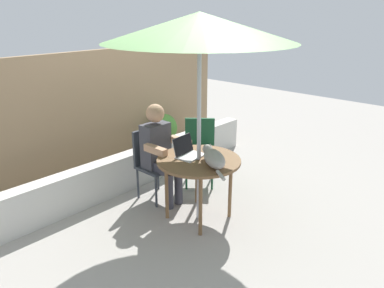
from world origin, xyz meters
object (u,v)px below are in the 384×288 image
person_seated (160,148)px  chair_empty (200,146)px  laptop (187,150)px  cat (213,158)px  potted_plant_near_fence (164,133)px  chair_occupied (152,158)px  patio_table (199,165)px  patio_umbrella (200,28)px

person_seated → chair_empty: bearing=0.4°
laptop → chair_empty: bearing=32.0°
cat → potted_plant_near_fence: 2.39m
chair_occupied → cat: (-0.03, -1.01, 0.29)m
potted_plant_near_fence → patio_table: bearing=-123.0°
patio_table → patio_umbrella: size_ratio=0.41×
laptop → potted_plant_near_fence: size_ratio=0.49×
patio_umbrella → laptop: 1.32m
chair_occupied → chair_empty: bearing=-11.8°
laptop → patio_table: bearing=-85.0°
patio_table → cat: size_ratio=1.65×
cat → patio_table: bearing=83.6°
patio_umbrella → cat: 1.31m
patio_table → person_seated: (0.00, 0.63, 0.03)m
chair_occupied → patio_table: bearing=-90.0°
patio_table → laptop: size_ratio=2.86×
chair_empty → potted_plant_near_fence: chair_empty is taller
patio_umbrella → potted_plant_near_fence: bearing=57.0°
laptop → potted_plant_near_fence: laptop is taller
chair_occupied → patio_umbrella: bearing=-90.0°
patio_table → potted_plant_near_fence: patio_table is taller
cat → patio_umbrella: bearing=83.6°
patio_umbrella → cat: patio_umbrella is taller
patio_table → chair_occupied: size_ratio=1.04×
patio_umbrella → cat: (-0.03, -0.23, -1.29)m
chair_empty → cat: bearing=-131.3°
patio_table → laptop: laptop is taller
patio_table → potted_plant_near_fence: size_ratio=1.39×
patio_umbrella → laptop: patio_umbrella is taller
chair_occupied → chair_empty: (0.73, -0.15, 0.00)m
chair_occupied → potted_plant_near_fence: 1.55m
chair_empty → laptop: laptop is taller
person_seated → cat: (-0.03, -0.85, 0.12)m
person_seated → potted_plant_near_fence: person_seated is taller
patio_table → patio_umbrella: patio_umbrella is taller
person_seated → potted_plant_near_fence: 1.68m
patio_umbrella → person_seated: (0.00, 0.63, -1.41)m
chair_occupied → chair_empty: size_ratio=1.00×
patio_table → patio_umbrella: (0.00, 0.00, 1.44)m
chair_occupied → cat: size_ratio=1.58×
patio_table → potted_plant_near_fence: bearing=57.0°
patio_umbrella → cat: bearing=-96.4°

